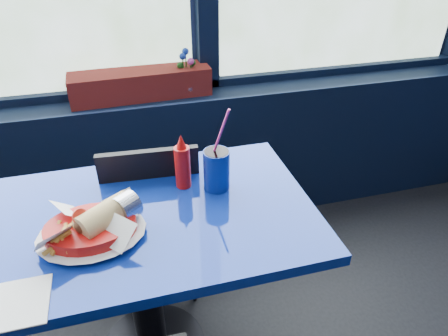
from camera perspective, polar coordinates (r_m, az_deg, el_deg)
The scene contains 9 objects.
window_sill at distance 2.29m, azimuth -20.93°, elevation -1.00°, with size 5.00×0.26×0.80m, color black.
near_table at distance 1.47m, azimuth -12.03°, elevation -12.15°, with size 1.20×0.70×0.75m.
chair_near_back at distance 1.76m, azimuth -10.34°, elevation -6.21°, with size 0.41×0.42×0.86m.
planter_box at distance 2.07m, azimuth -11.75°, elevation 11.69°, with size 0.69×0.17×0.14m, color maroon.
flower_vase at distance 2.07m, azimuth -5.24°, elevation 12.31°, with size 0.12×0.12×0.23m.
food_basket at distance 1.28m, azimuth -18.23°, elevation -7.94°, with size 0.32×0.32×0.11m.
ketchup_bottle at distance 1.41m, azimuth -5.95°, elevation 0.57°, with size 0.06×0.06×0.21m.
soda_cup at distance 1.40m, azimuth -1.06°, elevation -0.11°, with size 0.09×0.09×0.31m.
napkin at distance 1.19m, azimuth -27.58°, elevation -16.82°, with size 0.16×0.16×0.00m, color white.
Camera 1 is at (0.32, 0.94, 1.59)m, focal length 32.00 mm.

